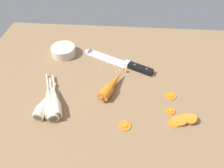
# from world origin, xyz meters

# --- Properties ---
(ground_plane) EXTENTS (1.20, 0.90, 0.04)m
(ground_plane) POSITION_xyz_m (0.00, 0.00, -0.02)
(ground_plane) COLOR brown
(chefs_knife) EXTENTS (0.33, 0.18, 0.04)m
(chefs_knife) POSITION_xyz_m (0.00, 0.14, 0.01)
(chefs_knife) COLOR silver
(chefs_knife) RESTS_ON ground_plane
(whole_carrot) EXTENTS (0.10, 0.19, 0.04)m
(whole_carrot) POSITION_xyz_m (-0.00, -0.03, 0.02)
(whole_carrot) COLOR orange
(whole_carrot) RESTS_ON ground_plane
(parsnip_front) EXTENTS (0.10, 0.21, 0.04)m
(parsnip_front) POSITION_xyz_m (-0.20, -0.13, 0.02)
(parsnip_front) COLOR beige
(parsnip_front) RESTS_ON ground_plane
(parsnip_mid_left) EXTENTS (0.05, 0.18, 0.04)m
(parsnip_mid_left) POSITION_xyz_m (-0.23, -0.15, 0.02)
(parsnip_mid_left) COLOR beige
(parsnip_mid_left) RESTS_ON ground_plane
(parsnip_mid_right) EXTENTS (0.11, 0.22, 0.04)m
(parsnip_mid_right) POSITION_xyz_m (-0.22, -0.12, 0.02)
(parsnip_mid_right) COLOR beige
(parsnip_mid_right) RESTS_ON ground_plane
(parsnip_back) EXTENTS (0.09, 0.21, 0.04)m
(parsnip_back) POSITION_xyz_m (-0.20, -0.14, 0.02)
(parsnip_back) COLOR beige
(parsnip_back) RESTS_ON ground_plane
(carrot_slice_stack) EXTENTS (0.10, 0.05, 0.03)m
(carrot_slice_stack) POSITION_xyz_m (0.25, -0.17, 0.01)
(carrot_slice_stack) COLOR orange
(carrot_slice_stack) RESTS_ON ground_plane
(carrot_slice_stray_near) EXTENTS (0.04, 0.04, 0.01)m
(carrot_slice_stray_near) POSITION_xyz_m (0.22, -0.05, 0.00)
(carrot_slice_stray_near) COLOR orange
(carrot_slice_stray_near) RESTS_ON ground_plane
(carrot_slice_stray_mid) EXTENTS (0.04, 0.04, 0.01)m
(carrot_slice_stray_mid) POSITION_xyz_m (0.06, -0.20, 0.00)
(carrot_slice_stray_mid) COLOR orange
(carrot_slice_stray_mid) RESTS_ON ground_plane
(carrot_slice_stray_far) EXTENTS (0.03, 0.03, 0.01)m
(carrot_slice_stray_far) POSITION_xyz_m (0.21, -0.13, 0.00)
(carrot_slice_stray_far) COLOR orange
(carrot_slice_stray_far) RESTS_ON ground_plane
(prep_bowl) EXTENTS (0.11, 0.11, 0.04)m
(prep_bowl) POSITION_xyz_m (-0.24, 0.17, 0.02)
(prep_bowl) COLOR beige
(prep_bowl) RESTS_ON ground_plane
(mince_crumbs) EXTENTS (0.15, 0.07, 0.01)m
(mince_crumbs) POSITION_xyz_m (0.04, 0.10, 0.00)
(mince_crumbs) COLOR beige
(mince_crumbs) RESTS_ON ground_plane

